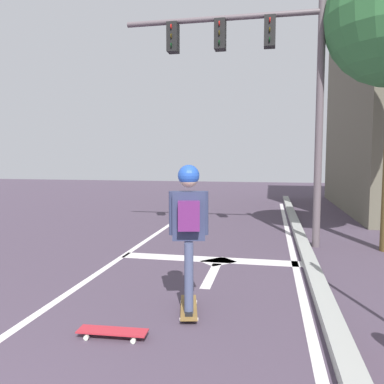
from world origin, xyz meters
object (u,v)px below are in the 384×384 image
Objects in this scene: spare_skateboard at (113,332)px; traffic_signal_mast at (261,68)px; skater at (189,216)px; skateboard at (189,307)px.

spare_skateboard is 6.36m from traffic_signal_mast.
spare_skateboard is at bearing -106.08° from traffic_signal_mast.
spare_skateboard is (-0.67, -0.83, -1.16)m from skater.
skateboard is 1.08m from spare_skateboard.
skateboard is at bearing -100.38° from traffic_signal_mast.
skateboard is at bearing 51.57° from spare_skateboard.
skateboard is 0.16× the size of traffic_signal_mast.
skater is 2.31× the size of spare_skateboard.
traffic_signal_mast is at bearing 79.62° from skateboard.
spare_skateboard is 0.15× the size of traffic_signal_mast.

